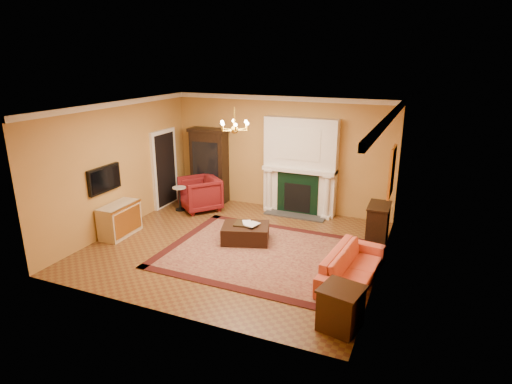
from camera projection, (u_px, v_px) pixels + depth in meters
The scene contains 26 objects.
floor at pixel (236, 246), 9.33m from camera, with size 6.00×5.50×0.02m, color brown.
ceiling at pixel (234, 107), 8.42m from camera, with size 6.00×5.50×0.02m, color silver.
wall_back at pixel (281, 154), 11.30m from camera, with size 6.00×0.02×3.00m, color #B98642.
wall_front at pixel (156, 226), 6.46m from camera, with size 6.00×0.02×3.00m, color #B98642.
wall_left at pixel (120, 166), 10.00m from camera, with size 0.02×5.50×3.00m, color #B98642.
wall_right at pixel (385, 198), 7.75m from camera, with size 0.02×5.50×3.00m, color #B98642.
fireplace at pixel (300, 169), 11.00m from camera, with size 1.90×0.70×2.50m.
crown_molding at pixel (254, 105), 9.28m from camera, with size 6.00×5.50×0.12m.
doorway at pixel (165, 169), 11.61m from camera, with size 0.08×1.05×2.10m.
tv_panel at pixel (104, 179), 9.50m from camera, with size 0.09×0.95×0.58m.
gilt_mirror at pixel (392, 172), 8.95m from camera, with size 0.06×0.76×1.05m.
chandelier at pixel (235, 127), 8.54m from camera, with size 0.63×0.55×0.53m.
oriental_rug at pixel (267, 254), 8.92m from camera, with size 4.24×3.18×0.02m, color #410E16.
china_cabinet at pixel (210, 167), 11.96m from camera, with size 1.00×0.45×1.99m, color black.
wingback_armchair at pixel (200, 192), 11.41m from camera, with size 0.96×0.90×0.98m, color maroon.
pedestal_table at pixel (180, 197), 11.40m from camera, with size 0.36×0.36×0.65m.
commode at pixel (120, 220), 9.80m from camera, with size 0.48×1.01×0.75m, color beige.
coral_sofa at pixel (353, 261), 7.79m from camera, with size 1.97×0.58×0.77m, color #DA5C45.
end_table at pixel (341, 309), 6.43m from camera, with size 0.56×0.56×0.65m, color #33180E.
console_table at pixel (378, 224), 9.42m from camera, with size 0.43×0.75×0.84m, color black.
leather_ottoman at pixel (246, 233), 9.49m from camera, with size 1.02×0.74×0.38m, color black.
ottoman_tray at pixel (246, 224), 9.48m from camera, with size 0.50×0.39×0.03m, color black.
book_a at pixel (243, 218), 9.43m from camera, with size 0.19×0.02×0.26m, color gray.
book_b at pixel (248, 217), 9.38m from camera, with size 0.24×0.02×0.32m, color gray.
topiary_left at pixel (273, 157), 11.16m from camera, with size 0.15×0.15×0.40m.
topiary_right at pixel (319, 160), 10.68m from camera, with size 0.18×0.18×0.48m.
Camera 1 is at (3.74, -7.68, 3.95)m, focal length 30.00 mm.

